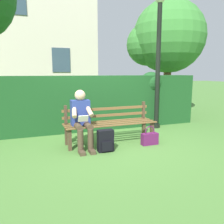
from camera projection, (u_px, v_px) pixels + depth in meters
The scene contains 9 objects.
ground at pixel (110, 143), 5.02m from camera, with size 60.00×60.00×0.00m, color #477533.
park_bench at pixel (109, 123), 5.01m from camera, with size 2.01×0.54×0.85m.
person_seated at pixel (82, 118), 4.60m from camera, with size 0.44×0.73×1.19m.
hedge_backdrop at pixel (87, 102), 6.16m from camera, with size 6.46×0.79×1.55m.
building_facade at pixel (18, 27), 11.79m from camera, with size 7.80×2.76×7.69m.
backpack at pixel (105, 141), 4.45m from camera, with size 0.31×0.24×0.43m.
handbag at pixel (150, 138), 4.87m from camera, with size 0.36×0.14×0.41m.
tree_far at pixel (165, 38), 8.47m from camera, with size 2.80×2.66×4.18m.
lamp_post at pixel (158, 56), 6.09m from camera, with size 0.26×0.26×3.55m.
Camera 1 is at (1.66, 4.54, 1.53)m, focal length 36.46 mm.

